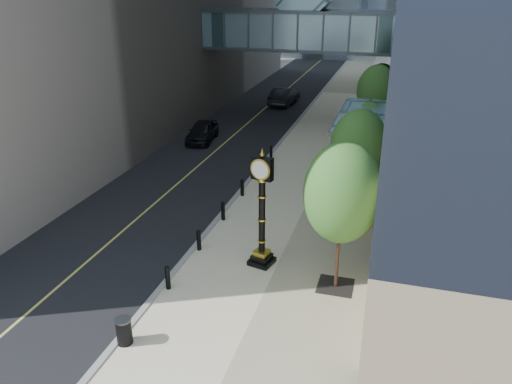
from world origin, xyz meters
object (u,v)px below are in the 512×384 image
(pedestrian, at_px, (376,187))
(car_near, at_px, (202,131))
(trash_bin, at_px, (124,332))
(street_clock, at_px, (262,218))
(car_far, at_px, (284,96))

(pedestrian, xyz_separation_m, car_near, (-13.30, 7.69, -0.05))
(car_near, bearing_deg, pedestrian, -36.40)
(car_near, bearing_deg, trash_bin, -80.96)
(street_clock, xyz_separation_m, car_near, (-9.12, 15.98, -1.47))
(trash_bin, bearing_deg, street_clock, 63.96)
(car_near, xyz_separation_m, car_far, (3.20, 13.48, 0.09))
(car_near, bearing_deg, car_far, 70.29)
(pedestrian, bearing_deg, car_far, -83.01)
(street_clock, distance_m, car_near, 18.46)
(trash_bin, bearing_deg, car_near, 105.39)
(trash_bin, height_order, car_near, car_near)
(trash_bin, distance_m, pedestrian, 16.16)
(pedestrian, bearing_deg, street_clock, 44.73)
(street_clock, bearing_deg, car_near, 133.44)
(car_far, bearing_deg, pedestrian, 120.08)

